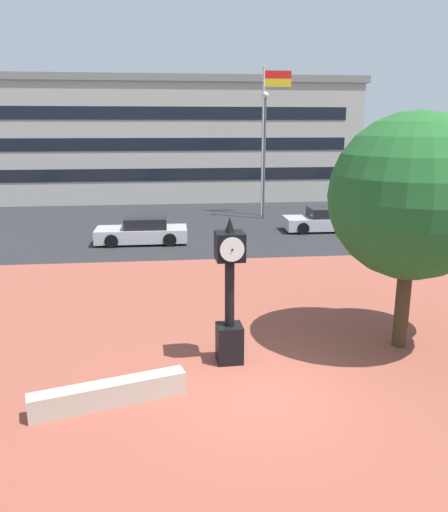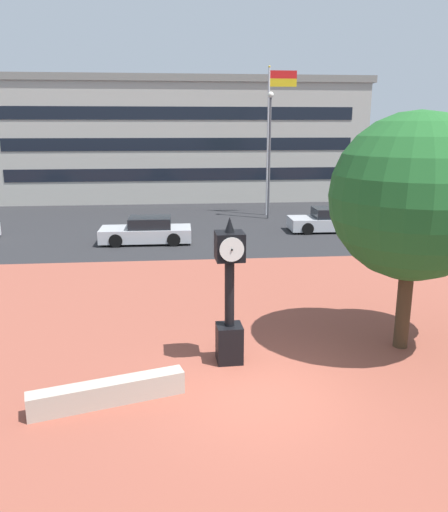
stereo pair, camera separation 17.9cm
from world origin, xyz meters
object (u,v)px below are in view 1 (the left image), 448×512
at_px(flagpole_primary, 266,129).
at_px(street_lamp_post, 265,144).
at_px(street_clock, 230,297).
at_px(car_street_far, 143,232).
at_px(car_street_near, 323,220).
at_px(plaza_tree, 418,200).
at_px(civic_building, 174,138).

relative_size(flagpole_primary, street_lamp_post, 1.21).
relative_size(street_clock, car_street_far, 0.81).
distance_m(street_clock, car_street_near, 16.88).
xyz_separation_m(plaza_tree, flagpole_primary, (0.05, 20.17, 1.60)).
height_order(street_clock, plaza_tree, plaza_tree).
height_order(car_street_near, car_street_far, same).
bearing_deg(car_street_near, civic_building, 24.72).
xyz_separation_m(car_street_far, street_lamp_post, (7.17, 6.09, 3.98)).
xyz_separation_m(car_street_near, flagpole_primary, (-2.25, 5.44, 4.87)).
height_order(car_street_near, flagpole_primary, flagpole_primary).
bearing_deg(street_clock, plaza_tree, 4.33).
bearing_deg(plaza_tree, civic_building, 99.64).
distance_m(flagpole_primary, civic_building, 13.56).
height_order(street_clock, flagpole_primary, flagpole_primary).
relative_size(plaza_tree, car_street_near, 1.43).
xyz_separation_m(car_street_far, flagpole_primary, (7.49, 7.38, 4.87)).
relative_size(civic_building, street_lamp_post, 3.77).
distance_m(car_street_near, flagpole_primary, 7.64).
xyz_separation_m(car_street_near, civic_building, (-7.82, 17.77, 4.01)).
relative_size(car_street_far, street_lamp_post, 0.59).
bearing_deg(street_lamp_post, plaza_tree, -89.17).
distance_m(plaza_tree, car_street_near, 15.27).
height_order(plaza_tree, car_street_far, plaza_tree).
bearing_deg(civic_building, street_lamp_post, -68.93).
bearing_deg(car_street_far, flagpole_primary, -44.88).
height_order(car_street_far, civic_building, civic_building).
bearing_deg(civic_building, car_street_near, -66.26).
xyz_separation_m(street_clock, civic_building, (-0.75, 33.06, 2.93)).
xyz_separation_m(plaza_tree, car_street_far, (-7.44, 12.79, -3.27)).
xyz_separation_m(street_clock, plaza_tree, (4.77, 0.55, 2.18)).
bearing_deg(plaza_tree, street_lamp_post, 90.83).
bearing_deg(flagpole_primary, car_street_far, -135.40).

